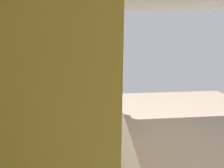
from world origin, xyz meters
TOP-DOWN VIEW (x-y plane):
  - ground_plane at (0.00, 0.00)m, footprint 6.89×6.89m
  - wall_back at (0.00, 1.59)m, footprint 4.43×0.12m
  - counter_run at (-0.46, 1.23)m, footprint 3.37×0.63m
  - upper_cabinets at (-0.46, 1.35)m, footprint 2.19×0.35m
  - oven_range at (1.58, 1.20)m, footprint 0.72×0.67m
  - microwave at (0.39, 1.24)m, footprint 0.50×0.33m
  - bowl at (-0.44, 1.19)m, footprint 0.14×0.14m
  - kettle at (0.89, 1.19)m, footprint 0.21×0.16m

SIDE VIEW (x-z plane):
  - ground_plane at x=0.00m, z-range 0.00..0.00m
  - counter_run at x=-0.46m, z-range 0.00..0.92m
  - oven_range at x=1.58m, z-range -0.07..1.03m
  - bowl at x=-0.44m, z-range 0.93..0.98m
  - kettle at x=0.89m, z-range 0.91..1.09m
  - microwave at x=0.39m, z-range 0.92..1.21m
  - wall_back at x=0.00m, z-range 0.00..2.65m
  - upper_cabinets at x=-0.46m, z-range 1.53..2.19m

